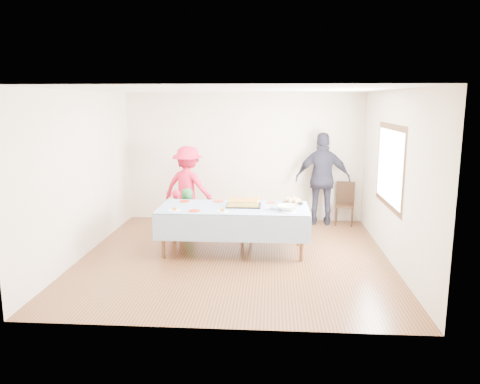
# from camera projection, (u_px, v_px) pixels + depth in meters

# --- Properties ---
(ground) EXTENTS (5.00, 5.00, 0.00)m
(ground) POSITION_uv_depth(u_px,v_px,m) (235.00, 256.00, 7.73)
(ground) COLOR #482A14
(ground) RESTS_ON ground
(room_walls) EXTENTS (5.04, 5.04, 2.72)m
(room_walls) POSITION_uv_depth(u_px,v_px,m) (238.00, 150.00, 7.39)
(room_walls) COLOR beige
(room_walls) RESTS_ON ground
(party_table) EXTENTS (2.50, 1.10, 0.78)m
(party_table) POSITION_uv_depth(u_px,v_px,m) (234.00, 210.00, 7.85)
(party_table) COLOR brown
(party_table) RESTS_ON ground
(birthday_cake) EXTENTS (0.58, 0.44, 0.10)m
(birthday_cake) POSITION_uv_depth(u_px,v_px,m) (244.00, 203.00, 7.91)
(birthday_cake) COLOR black
(birthday_cake) RESTS_ON party_table
(rolls_tray) EXTENTS (0.36, 0.36, 0.11)m
(rolls_tray) POSITION_uv_depth(u_px,v_px,m) (292.00, 201.00, 8.06)
(rolls_tray) COLOR black
(rolls_tray) RESTS_ON party_table
(punch_bowl) EXTENTS (0.36, 0.36, 0.09)m
(punch_bowl) POSITION_uv_depth(u_px,v_px,m) (288.00, 208.00, 7.58)
(punch_bowl) COLOR silver
(punch_bowl) RESTS_ON party_table
(party_hat) EXTENTS (0.09, 0.09, 0.16)m
(party_hat) POSITION_uv_depth(u_px,v_px,m) (293.00, 198.00, 8.19)
(party_hat) COLOR silver
(party_hat) RESTS_ON party_table
(fork_pile) EXTENTS (0.24, 0.18, 0.07)m
(fork_pile) POSITION_uv_depth(u_px,v_px,m) (272.00, 208.00, 7.64)
(fork_pile) COLOR white
(fork_pile) RESTS_ON party_table
(plate_red_far_a) EXTENTS (0.18, 0.18, 0.01)m
(plate_red_far_a) POSITION_uv_depth(u_px,v_px,m) (185.00, 201.00, 8.25)
(plate_red_far_a) COLOR red
(plate_red_far_a) RESTS_ON party_table
(plate_red_far_b) EXTENTS (0.19, 0.19, 0.01)m
(plate_red_far_b) POSITION_uv_depth(u_px,v_px,m) (218.00, 201.00, 8.26)
(plate_red_far_b) COLOR red
(plate_red_far_b) RESTS_ON party_table
(plate_red_far_c) EXTENTS (0.18, 0.18, 0.01)m
(plate_red_far_c) POSITION_uv_depth(u_px,v_px,m) (236.00, 202.00, 8.18)
(plate_red_far_c) COLOR red
(plate_red_far_c) RESTS_ON party_table
(plate_red_far_d) EXTENTS (0.16, 0.16, 0.01)m
(plate_red_far_d) POSITION_uv_depth(u_px,v_px,m) (271.00, 202.00, 8.16)
(plate_red_far_d) COLOR red
(plate_red_far_d) RESTS_ON party_table
(plate_red_near) EXTENTS (0.19, 0.19, 0.01)m
(plate_red_near) POSITION_uv_depth(u_px,v_px,m) (195.00, 211.00, 7.55)
(plate_red_near) COLOR red
(plate_red_near) RESTS_ON party_table
(plate_white_left) EXTENTS (0.21, 0.21, 0.01)m
(plate_white_left) POSITION_uv_depth(u_px,v_px,m) (174.00, 210.00, 7.56)
(plate_white_left) COLOR white
(plate_white_left) RESTS_ON party_table
(plate_white_mid) EXTENTS (0.20, 0.20, 0.01)m
(plate_white_mid) POSITION_uv_depth(u_px,v_px,m) (222.00, 212.00, 7.47)
(plate_white_mid) COLOR white
(plate_white_mid) RESTS_ON party_table
(plate_white_right) EXTENTS (0.24, 0.24, 0.01)m
(plate_white_right) POSITION_uv_depth(u_px,v_px,m) (289.00, 212.00, 7.48)
(plate_white_right) COLOR white
(plate_white_right) RESTS_ON party_table
(dining_chair) EXTENTS (0.45, 0.45, 0.88)m
(dining_chair) POSITION_uv_depth(u_px,v_px,m) (345.00, 201.00, 9.70)
(dining_chair) COLOR black
(dining_chair) RESTS_ON ground
(toddler_left) EXTENTS (0.39, 0.33, 0.92)m
(toddler_left) POSITION_uv_depth(u_px,v_px,m) (176.00, 214.00, 8.70)
(toddler_left) COLOR red
(toddler_left) RESTS_ON ground
(toddler_mid) EXTENTS (0.48, 0.37, 0.88)m
(toddler_mid) POSITION_uv_depth(u_px,v_px,m) (187.00, 210.00, 9.07)
(toddler_mid) COLOR #267235
(toddler_mid) RESTS_ON ground
(toddler_right) EXTENTS (0.48, 0.43, 0.81)m
(toddler_right) POSITION_uv_depth(u_px,v_px,m) (243.00, 219.00, 8.53)
(toddler_right) COLOR tan
(toddler_right) RESTS_ON ground
(adult_left) EXTENTS (1.20, 0.91, 1.65)m
(adult_left) POSITION_uv_depth(u_px,v_px,m) (188.00, 187.00, 9.38)
(adult_left) COLOR red
(adult_left) RESTS_ON ground
(adult_right) EXTENTS (1.15, 0.54, 1.91)m
(adult_right) POSITION_uv_depth(u_px,v_px,m) (323.00, 179.00, 9.59)
(adult_right) COLOR #282736
(adult_right) RESTS_ON ground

